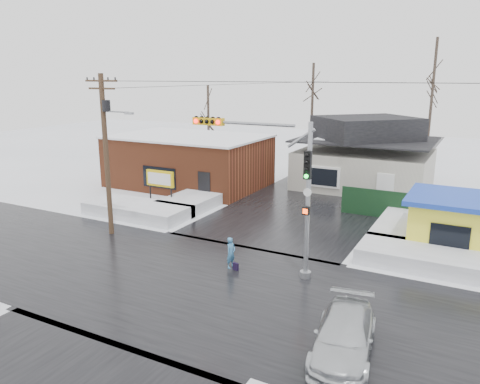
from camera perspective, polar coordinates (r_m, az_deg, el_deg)
The scene contains 20 objects.
ground at distance 20.86m, azimuth -5.58°, elevation -11.22°, with size 120.00×120.00×0.00m, color white.
road_ns at distance 20.86m, azimuth -5.58°, elevation -11.20°, with size 10.00×120.00×0.02m, color black.
road_ew at distance 20.86m, azimuth -5.58°, elevation -11.20°, with size 120.00×10.00×0.02m, color black.
snowbank_nw at distance 31.10m, azimuth -12.39°, elevation -2.13°, with size 7.00×3.00×0.80m, color white.
snowbank_ne at distance 24.24m, azimuth 22.61°, elevation -7.57°, with size 7.00×3.00×0.80m, color white.
snowbank_nside_w at distance 33.84m, azimuth -4.34°, elevation -0.54°, with size 3.00×8.00×0.80m, color white.
snowbank_nside_e at distance 29.15m, azimuth 19.72°, elevation -3.74°, with size 3.00×8.00×0.80m, color white.
traffic_signal at distance 20.78m, azimuth 4.27°, elevation 1.94°, with size 6.05×0.68×7.00m.
utility_pole at distance 26.88m, azimuth -15.96°, elevation 5.43°, with size 3.15×0.44×9.00m.
brick_building at distance 38.89m, azimuth -6.25°, elevation 3.86°, with size 12.20×8.20×4.12m.
marquee_sign at distance 32.61m, azimuth -9.71°, elevation 1.49°, with size 2.20×0.21×2.55m.
house at distance 39.12m, azimuth 14.97°, elevation 4.33°, with size 10.40×8.40×5.76m.
kiosk at distance 26.72m, azimuth 24.55°, elevation -3.39°, with size 4.60×4.60×2.88m.
fence at distance 30.98m, azimuth 19.44°, elevation -1.72°, with size 8.00×0.12×1.80m, color black.
tree_far_left at distance 44.14m, azimuth 8.87°, elevation 12.65°, with size 3.00×3.00×10.00m.
tree_far_mid at distance 43.91m, azimuth 22.65°, elevation 13.84°, with size 3.00×3.00×12.00m.
tree_far_west at distance 46.71m, azimuth -3.91°, elevation 10.89°, with size 3.00×3.00×8.00m.
pedestrian at distance 22.21m, azimuth -1.11°, elevation -7.45°, with size 0.54×0.36×1.49m, color teal.
car at distance 16.21m, azimuth 12.58°, elevation -16.77°, with size 1.85×4.55×1.32m, color silver.
shopping_bag at distance 22.14m, azimuth -0.53°, elevation -9.12°, with size 0.28×0.12×0.35m, color black.
Camera 1 is at (10.55, -15.66, 8.86)m, focal length 35.00 mm.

